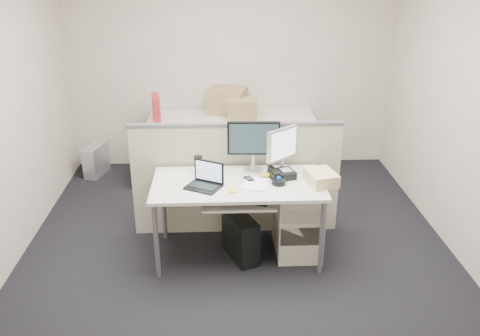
{
  "coord_description": "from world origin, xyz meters",
  "views": [
    {
      "loc": [
        -0.16,
        -4.02,
        2.58
      ],
      "look_at": [
        0.02,
        0.15,
        0.8
      ],
      "focal_mm": 38.0,
      "sensor_mm": 36.0,
      "label": 1
    }
  ],
  "objects_px": {
    "monitor_main": "(253,146)",
    "laptop": "(203,177)",
    "desk": "(238,189)",
    "desk_phone": "(282,174)"
  },
  "relations": [
    {
      "from": "monitor_main",
      "to": "laptop",
      "type": "xyz_separation_m",
      "value": [
        -0.45,
        -0.36,
        -0.13
      ]
    },
    {
      "from": "desk",
      "to": "laptop",
      "type": "xyz_separation_m",
      "value": [
        -0.3,
        -0.1,
        0.17
      ]
    },
    {
      "from": "laptop",
      "to": "monitor_main",
      "type": "bearing_deg",
      "value": 66.81
    },
    {
      "from": "desk",
      "to": "desk_phone",
      "type": "bearing_deg",
      "value": 11.49
    },
    {
      "from": "monitor_main",
      "to": "desk_phone",
      "type": "height_order",
      "value": "monitor_main"
    },
    {
      "from": "monitor_main",
      "to": "laptop",
      "type": "height_order",
      "value": "monitor_main"
    },
    {
      "from": "monitor_main",
      "to": "laptop",
      "type": "bearing_deg",
      "value": -139.3
    },
    {
      "from": "desk",
      "to": "laptop",
      "type": "bearing_deg",
      "value": -161.86
    },
    {
      "from": "monitor_main",
      "to": "laptop",
      "type": "relative_size",
      "value": 1.68
    },
    {
      "from": "monitor_main",
      "to": "laptop",
      "type": "distance_m",
      "value": 0.59
    }
  ]
}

